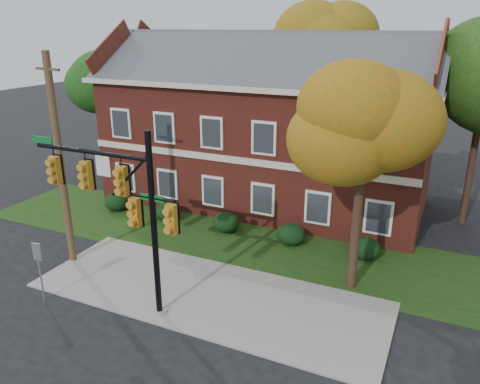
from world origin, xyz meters
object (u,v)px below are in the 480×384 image
at_px(tree_left_rear, 115,82).
at_px(sign_post, 39,262).
at_px(apartment_building, 266,118).
at_px(utility_pole, 60,162).
at_px(hedge_left, 168,211).
at_px(traffic_signal, 123,201).
at_px(hedge_right, 291,234).
at_px(hedge_far_right, 364,248).
at_px(hedge_far_left, 116,202).
at_px(hedge_center, 226,222).
at_px(tree_near_right, 371,126).
at_px(tree_far_rear, 328,44).

distance_m(tree_left_rear, sign_post, 15.12).
bearing_deg(apartment_building, utility_pole, -113.90).
bearing_deg(hedge_left, tree_left_rear, 146.41).
height_order(hedge_left, traffic_signal, traffic_signal).
xyz_separation_m(tree_left_rear, utility_pole, (4.86, -9.86, -2.05)).
distance_m(hedge_left, tree_left_rear, 9.69).
distance_m(hedge_left, hedge_right, 7.00).
distance_m(hedge_right, hedge_far_right, 3.50).
relative_size(tree_left_rear, sign_post, 3.60).
height_order(tree_left_rear, traffic_signal, tree_left_rear).
bearing_deg(hedge_far_left, hedge_right, 0.00).
xyz_separation_m(hedge_far_left, hedge_right, (10.50, 0.00, 0.00)).
bearing_deg(hedge_center, tree_left_rear, 156.96).
bearing_deg(hedge_far_right, traffic_signal, -133.76).
bearing_deg(tree_near_right, hedge_far_right, 94.52).
bearing_deg(utility_pole, sign_post, -56.97).
height_order(apartment_building, tree_left_rear, apartment_building).
height_order(hedge_far_right, tree_near_right, tree_near_right).
bearing_deg(apartment_building, hedge_far_left, -143.11).
distance_m(hedge_left, hedge_far_right, 10.50).
height_order(tree_near_right, utility_pole, utility_pole).
distance_m(tree_far_rear, sign_post, 23.45).
height_order(hedge_left, hedge_far_right, same).
relative_size(tree_near_right, tree_far_rear, 0.74).
bearing_deg(hedge_far_left, tree_far_rear, 57.50).
xyz_separation_m(hedge_far_right, traffic_signal, (-7.23, -7.55, 3.74)).
xyz_separation_m(hedge_right, tree_far_rear, (-2.16, 13.09, 8.32)).
xyz_separation_m(hedge_left, utility_pole, (-1.37, -5.73, 4.10)).
bearing_deg(tree_near_right, apartment_building, 131.77).
height_order(hedge_left, sign_post, sign_post).
relative_size(hedge_far_left, tree_left_rear, 0.16).
bearing_deg(tree_far_rear, hedge_far_right, -66.63).
xyz_separation_m(hedge_right, hedge_far_right, (3.50, 0.00, 0.00)).
bearing_deg(hedge_right, hedge_far_left, 180.00).
distance_m(hedge_far_left, tree_near_right, 15.75).
xyz_separation_m(apartment_building, hedge_far_left, (-7.00, -5.25, -4.46)).
height_order(traffic_signal, utility_pole, utility_pole).
height_order(hedge_center, hedge_far_right, same).
distance_m(tree_near_right, tree_left_rear, 18.33).
xyz_separation_m(hedge_far_left, utility_pole, (2.13, -5.73, 4.10)).
relative_size(apartment_building, tree_near_right, 2.19).
relative_size(hedge_far_right, sign_post, 0.57).
bearing_deg(hedge_left, hedge_center, 0.00).
bearing_deg(sign_post, hedge_far_left, 105.65).
relative_size(tree_near_right, sign_post, 3.47).
relative_size(tree_near_right, traffic_signal, 1.25).
bearing_deg(hedge_left, tree_far_rear, 69.71).
bearing_deg(sign_post, hedge_left, 83.74).
relative_size(utility_pole, sign_post, 3.69).
xyz_separation_m(tree_near_right, tree_left_rear, (-16.95, 6.97, 0.01)).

